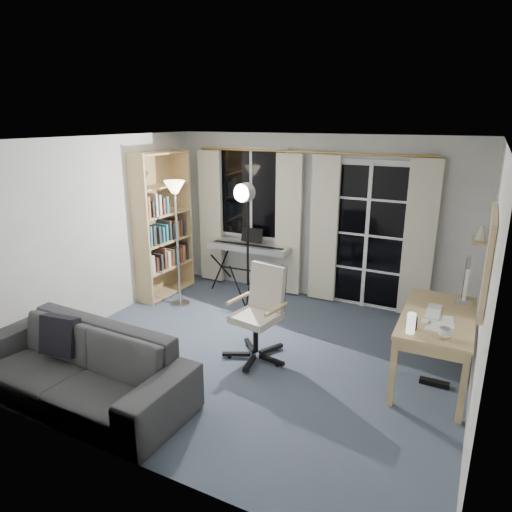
{
  "coord_description": "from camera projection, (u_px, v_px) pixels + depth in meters",
  "views": [
    {
      "loc": [
        2.14,
        -4.21,
        2.6
      ],
      "look_at": [
        -0.16,
        0.35,
        1.06
      ],
      "focal_mm": 32.0,
      "sensor_mm": 36.0,
      "label": 1
    }
  ],
  "objects": [
    {
      "name": "french_door",
      "position": [
        367.0,
        237.0,
        6.33
      ],
      "size": [
        1.32,
        0.09,
        2.11
      ],
      "color": "white",
      "rests_on": "floor"
    },
    {
      "name": "wall_shelf",
      "position": [
        481.0,
        236.0,
        4.83
      ],
      "size": [
        0.16,
        0.3,
        0.18
      ],
      "color": "tan",
      "rests_on": "floor"
    },
    {
      "name": "framed_print",
      "position": [
        491.0,
        229.0,
        4.31
      ],
      "size": [
        0.03,
        0.42,
        0.32
      ],
      "color": "tan",
      "rests_on": "floor"
    },
    {
      "name": "studio_light",
      "position": [
        245.0,
        208.0,
        5.89
      ],
      "size": [
        0.38,
        0.38,
        1.85
      ],
      "rotation": [
        0.0,
        0.0,
        -0.19
      ],
      "color": "black",
      "rests_on": "floor"
    },
    {
      "name": "monitor",
      "position": [
        466.0,
        278.0,
        4.76
      ],
      "size": [
        0.18,
        0.52,
        0.45
      ],
      "rotation": [
        0.0,
        0.0,
        0.01
      ],
      "color": "silver",
      "rests_on": "desk"
    },
    {
      "name": "desk",
      "position": [
        437.0,
        323.0,
        4.56
      ],
      "size": [
        0.69,
        1.36,
        0.72
      ],
      "rotation": [
        0.0,
        0.0,
        0.01
      ],
      "color": "tan",
      "rests_on": "floor"
    },
    {
      "name": "wall_mirror",
      "position": [
        487.0,
        259.0,
        3.56
      ],
      "size": [
        0.04,
        0.94,
        0.74
      ],
      "color": "tan",
      "rests_on": "floor"
    },
    {
      "name": "keyboard_piano",
      "position": [
        249.0,
        248.0,
        6.93
      ],
      "size": [
        1.29,
        0.65,
        0.93
      ],
      "rotation": [
        0.0,
        0.0,
        0.03
      ],
      "color": "black",
      "rests_on": "floor"
    },
    {
      "name": "desk_clutter",
      "position": [
        427.0,
        337.0,
        4.42
      ],
      "size": [
        0.42,
        0.82,
        0.92
      ],
      "rotation": [
        0.0,
        0.0,
        0.01
      ],
      "color": "white",
      "rests_on": "desk"
    },
    {
      "name": "curtains",
      "position": [
        305.0,
        227.0,
        6.62
      ],
      "size": [
        3.6,
        0.07,
        2.13
      ],
      "color": "gold",
      "rests_on": "floor"
    },
    {
      "name": "floor",
      "position": [
        255.0,
        354.0,
        5.27
      ],
      "size": [
        4.5,
        4.0,
        0.02
      ],
      "primitive_type": "cube",
      "color": "#3D4759",
      "rests_on": "ground"
    },
    {
      "name": "mug",
      "position": [
        445.0,
        332.0,
        4.05
      ],
      "size": [
        0.12,
        0.1,
        0.12
      ],
      "primitive_type": "imported",
      "rotation": [
        0.0,
        0.0,
        0.01
      ],
      "color": "silver",
      "rests_on": "desk"
    },
    {
      "name": "torchiere_lamp",
      "position": [
        176.0,
        207.0,
        6.23
      ],
      "size": [
        0.34,
        0.34,
        1.8
      ],
      "rotation": [
        0.0,
        0.0,
        0.22
      ],
      "color": "#B2B2B7",
      "rests_on": "floor"
    },
    {
      "name": "bookshelf",
      "position": [
        160.0,
        229.0,
        6.79
      ],
      "size": [
        0.38,
        1.02,
        2.16
      ],
      "rotation": [
        0.0,
        0.0,
        -0.04
      ],
      "color": "tan",
      "rests_on": "floor"
    },
    {
      "name": "window",
      "position": [
        252.0,
        193.0,
        6.98
      ],
      "size": [
        1.2,
        0.08,
        1.4
      ],
      "color": "white",
      "rests_on": "floor"
    },
    {
      "name": "office_chair",
      "position": [
        262.0,
        304.0,
        5.08
      ],
      "size": [
        0.73,
        0.72,
        1.05
      ],
      "rotation": [
        0.0,
        0.0,
        -0.17
      ],
      "color": "black",
      "rests_on": "floor"
    },
    {
      "name": "sofa",
      "position": [
        75.0,
        356.0,
        4.3
      ],
      "size": [
        2.34,
        0.75,
        0.91
      ],
      "rotation": [
        0.0,
        0.0,
        -0.03
      ],
      "color": "#2E2F31",
      "rests_on": "floor"
    }
  ]
}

